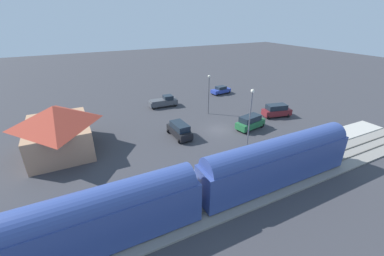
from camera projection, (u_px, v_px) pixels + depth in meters
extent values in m
plane|color=#38383D|center=(219.00, 130.00, 39.05)|extent=(200.00, 200.00, 0.00)
cube|color=gray|center=(287.00, 176.00, 27.68)|extent=(4.80, 70.00, 0.18)
cube|color=#59544C|center=(292.00, 179.00, 27.04)|extent=(0.10, 70.00, 0.12)
cube|color=#59544C|center=(283.00, 172.00, 28.20)|extent=(0.10, 70.00, 0.12)
cube|color=#B7B2A8|center=(263.00, 159.00, 30.90)|extent=(3.20, 46.00, 0.30)
cube|color=#33478C|center=(277.00, 165.00, 26.03)|extent=(2.90, 17.94, 3.70)
cube|color=#19389E|center=(267.00, 161.00, 27.33)|extent=(0.04, 16.51, 0.36)
cylinder|color=#33478C|center=(279.00, 150.00, 25.30)|extent=(2.75, 17.23, 2.76)
cube|color=#33478C|center=(85.00, 229.00, 18.28)|extent=(2.90, 17.94, 3.70)
cube|color=#19389E|center=(84.00, 219.00, 19.59)|extent=(0.04, 16.51, 0.36)
cylinder|color=#33478C|center=(81.00, 211.00, 17.55)|extent=(2.75, 17.23, 2.76)
cube|color=tan|center=(60.00, 137.00, 32.38)|extent=(9.96, 7.27, 3.91)
pyramid|color=#9E3828|center=(54.00, 115.00, 31.08)|extent=(10.76, 8.07, 2.31)
cube|color=#4C3323|center=(91.00, 137.00, 34.27)|extent=(1.10, 0.08, 2.10)
cylinder|color=#23284C|center=(236.00, 160.00, 29.64)|extent=(0.22, 0.22, 0.85)
cylinder|color=#2D72B7|center=(237.00, 154.00, 29.33)|extent=(0.36, 0.36, 0.62)
sphere|color=tan|center=(237.00, 151.00, 29.15)|extent=(0.24, 0.24, 0.24)
cube|color=maroon|center=(277.00, 112.00, 43.74)|extent=(3.02, 5.22, 1.00)
cube|color=#19232D|center=(277.00, 107.00, 43.32)|extent=(2.46, 3.73, 0.88)
cylinder|color=black|center=(283.00, 112.00, 45.13)|extent=(0.22, 0.68, 0.68)
cylinder|color=black|center=(289.00, 115.00, 43.61)|extent=(0.22, 0.68, 0.68)
cylinder|color=black|center=(264.00, 114.00, 44.29)|extent=(0.22, 0.68, 0.68)
cylinder|color=black|center=(269.00, 117.00, 42.77)|extent=(0.22, 0.68, 0.68)
cube|color=#47494F|center=(163.00, 103.00, 48.42)|extent=(2.20, 5.48, 0.92)
cube|color=#19232D|center=(168.00, 98.00, 48.44)|extent=(1.80, 1.80, 0.84)
cylinder|color=black|center=(172.00, 102.00, 50.13)|extent=(0.22, 0.76, 0.76)
cylinder|color=black|center=(175.00, 105.00, 48.71)|extent=(0.22, 0.76, 0.76)
cylinder|color=black|center=(151.00, 105.00, 48.51)|extent=(0.22, 0.76, 0.76)
cylinder|color=black|center=(154.00, 108.00, 47.09)|extent=(0.22, 0.76, 0.76)
cube|color=#47494F|center=(158.00, 100.00, 47.83)|extent=(2.00, 3.05, 0.20)
cube|color=black|center=(179.00, 132.00, 36.46)|extent=(4.96, 2.12, 1.00)
cube|color=#19232D|center=(180.00, 126.00, 35.95)|extent=(3.48, 1.83, 0.88)
cylinder|color=black|center=(169.00, 131.00, 37.80)|extent=(0.22, 0.68, 0.68)
cylinder|color=black|center=(179.00, 129.00, 38.56)|extent=(0.22, 0.68, 0.68)
cylinder|color=black|center=(180.00, 141.00, 34.78)|extent=(0.22, 0.68, 0.68)
cylinder|color=black|center=(191.00, 139.00, 35.53)|extent=(0.22, 0.68, 0.68)
cube|color=#283D9E|center=(221.00, 91.00, 56.28)|extent=(2.38, 4.69, 0.76)
cube|color=#19232D|center=(221.00, 88.00, 55.98)|extent=(1.87, 2.34, 0.64)
cylinder|color=black|center=(224.00, 90.00, 57.90)|extent=(0.22, 0.68, 0.68)
cylinder|color=black|center=(229.00, 92.00, 56.70)|extent=(0.22, 0.68, 0.68)
cylinder|color=black|center=(213.00, 93.00, 56.17)|extent=(0.22, 0.68, 0.68)
cylinder|color=black|center=(217.00, 94.00, 54.97)|extent=(0.22, 0.68, 0.68)
cube|color=#236638|center=(250.00, 124.00, 39.04)|extent=(2.86, 5.19, 1.00)
cube|color=#19232D|center=(250.00, 119.00, 38.56)|extent=(2.35, 3.70, 0.88)
cylinder|color=black|center=(253.00, 122.00, 40.93)|extent=(0.22, 0.68, 0.68)
cylinder|color=black|center=(262.00, 125.00, 39.70)|extent=(0.22, 0.68, 0.68)
cylinder|color=black|center=(238.00, 128.00, 38.80)|extent=(0.22, 0.68, 0.68)
cylinder|color=black|center=(246.00, 132.00, 37.57)|extent=(0.22, 0.68, 0.68)
cylinder|color=#515156|center=(249.00, 123.00, 31.44)|extent=(0.16, 0.16, 7.98)
sphere|color=#EAE5C6|center=(253.00, 91.00, 29.70)|extent=(0.44, 0.44, 0.44)
cylinder|color=#515156|center=(209.00, 96.00, 43.92)|extent=(0.16, 0.16, 6.66)
sphere|color=#EAE5C6|center=(209.00, 76.00, 42.45)|extent=(0.44, 0.44, 0.44)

